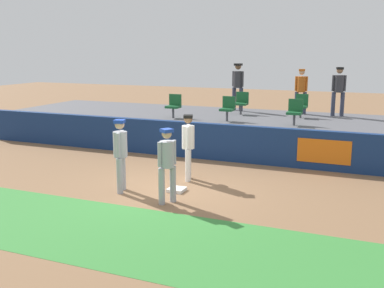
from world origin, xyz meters
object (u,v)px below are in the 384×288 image
object	(u,v)px
seat_front_left	(174,105)
spectator_hooded	(238,83)
player_fielder_home	(188,143)
seat_front_center	(228,107)
player_runner_visitor	(120,150)
seat_front_right	(295,111)
spectator_casual	(339,88)
spectator_capped	(301,88)
seat_back_center	(241,102)
player_coach_visitor	(167,161)
seat_back_right	(301,104)
first_base	(177,190)

from	to	relation	value
seat_front_left	spectator_hooded	size ratio (longest dim) A/B	0.45
player_fielder_home	seat_front_center	xyz separation A→B (m)	(-0.16, 3.86, 0.49)
player_runner_visitor	seat_front_right	distance (m)	6.35
spectator_hooded	spectator_casual	xyz separation A→B (m)	(3.86, -0.12, -0.05)
seat_front_right	spectator_capped	xyz separation A→B (m)	(-0.27, 2.80, 0.51)
seat_back_center	seat_front_left	bearing A→B (deg)	-137.79
seat_front_left	seat_front_center	world-z (taller)	same
seat_front_left	seat_back_center	size ratio (longest dim) A/B	1.00
player_coach_visitor	spectator_casual	size ratio (longest dim) A/B	0.96
seat_back_right	seat_front_right	distance (m)	1.80
player_fielder_home	seat_front_right	xyz separation A→B (m)	(2.11, 3.86, 0.49)
spectator_casual	seat_front_right	bearing A→B (deg)	55.13
spectator_capped	spectator_hooded	bearing A→B (deg)	-9.00
seat_front_right	spectator_capped	world-z (taller)	spectator_capped
seat_back_center	seat_front_center	bearing A→B (deg)	-88.68
player_fielder_home	seat_front_left	distance (m)	4.46
player_runner_visitor	seat_front_center	world-z (taller)	seat_front_center
spectator_capped	seat_front_left	bearing A→B (deg)	25.37
first_base	seat_back_right	distance (m)	7.13
first_base	player_fielder_home	bearing A→B (deg)	96.78
seat_back_center	spectator_capped	xyz separation A→B (m)	(2.04, 0.99, 0.51)
player_runner_visitor	seat_front_center	size ratio (longest dim) A/B	2.13
seat_front_left	seat_back_right	distance (m)	4.58
seat_front_left	seat_front_center	xyz separation A→B (m)	(2.03, -0.00, -0.00)
spectator_capped	spectator_casual	xyz separation A→B (m)	(1.37, -0.14, 0.05)
spectator_capped	player_fielder_home	bearing A→B (deg)	65.14
seat_front_left	seat_front_center	distance (m)	2.03
seat_front_center	seat_front_right	size ratio (longest dim) A/B	1.00
first_base	spectator_hooded	xyz separation A→B (m)	(-0.77, 7.69, 2.08)
first_base	seat_front_left	distance (m)	5.62
seat_front_right	seat_front_center	bearing A→B (deg)	-179.99
first_base	spectator_casual	bearing A→B (deg)	67.78
spectator_capped	player_runner_visitor	bearing A→B (deg)	60.82
player_runner_visitor	spectator_hooded	size ratio (longest dim) A/B	0.96
seat_front_right	seat_front_left	bearing A→B (deg)	-180.00
player_runner_visitor	player_coach_visitor	xyz separation A→B (m)	(1.42, -0.35, -0.04)
player_coach_visitor	spectator_hooded	world-z (taller)	spectator_hooded
player_fielder_home	player_coach_visitor	distance (m)	1.95
player_fielder_home	seat_front_center	size ratio (longest dim) A/B	2.10
player_runner_visitor	spectator_capped	distance (m)	8.81
player_fielder_home	player_coach_visitor	world-z (taller)	player_fielder_home
player_runner_visitor	spectator_capped	xyz separation A→B (m)	(2.96, 8.24, 0.98)
spectator_hooded	spectator_capped	world-z (taller)	spectator_hooded
player_runner_visitor	seat_back_right	distance (m)	7.91
player_coach_visitor	spectator_hooded	distance (m)	8.69
seat_front_right	spectator_casual	world-z (taller)	spectator_casual
seat_front_right	player_coach_visitor	bearing A→B (deg)	-107.45
seat_front_right	spectator_casual	distance (m)	2.93
player_fielder_home	seat_back_right	distance (m)	6.03
first_base	seat_front_center	bearing A→B (deg)	93.31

